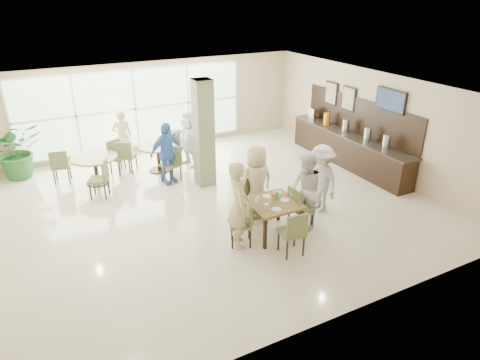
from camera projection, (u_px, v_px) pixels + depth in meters
name	position (u px, v px, depth m)	size (l,w,h in m)	color
ground	(210.00, 205.00, 10.40)	(10.00, 10.00, 0.00)	beige
room_shell	(208.00, 138.00, 9.70)	(10.00, 10.00, 10.00)	white
window_bank	(135.00, 109.00, 13.21)	(7.00, 0.04, 7.00)	silver
column	(204.00, 134.00, 10.96)	(0.45, 0.45, 2.80)	#6A724F
main_table	(273.00, 206.00, 8.92)	(1.04, 1.04, 0.75)	brown
round_table_left	(95.00, 162.00, 11.32)	(1.20, 1.20, 0.75)	brown
round_table_right	(158.00, 152.00, 12.13)	(1.03, 1.03, 0.75)	brown
chairs_main_table	(271.00, 215.00, 8.95)	(2.02, 2.09, 0.95)	#5F6D3C
chairs_table_left	(93.00, 167.00, 11.34)	(2.09, 1.95, 0.95)	#5F6D3C
chairs_table_right	(159.00, 155.00, 12.13)	(2.13, 1.88, 0.95)	#5F6D3C
tabletop_clutter	(273.00, 199.00, 8.87)	(0.68, 0.81, 0.21)	white
buffet_counter	(349.00, 147.00, 12.56)	(0.64, 4.70, 1.95)	black
wall_tv	(391.00, 100.00, 11.11)	(0.06, 1.00, 0.58)	black
framed_art_a	(349.00, 99.00, 12.53)	(0.05, 0.55, 0.70)	black
framed_art_b	(331.00, 93.00, 13.18)	(0.05, 0.55, 0.70)	black
potted_plant	(17.00, 150.00, 11.65)	(1.39, 1.39, 1.54)	#27612A
teen_left	(239.00, 205.00, 8.42)	(0.66, 0.44, 1.82)	#C5B383
teen_far	(256.00, 182.00, 9.59)	(0.83, 0.45, 1.70)	#C5B383
teen_right	(306.00, 191.00, 9.10)	(0.84, 0.65, 1.72)	white
teen_standing	(321.00, 178.00, 9.85)	(1.04, 0.60, 1.61)	#A7A7AA
adult_a	(167.00, 153.00, 11.25)	(0.98, 0.56, 1.68)	#4476CE
adult_b	(189.00, 139.00, 12.43)	(1.50, 0.65, 1.62)	white
adult_standing	(122.00, 136.00, 12.67)	(0.58, 0.38, 1.59)	#C5B383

